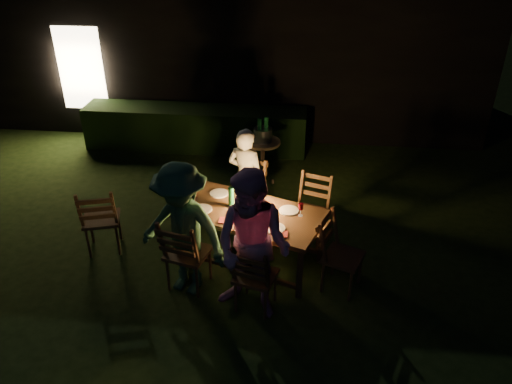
# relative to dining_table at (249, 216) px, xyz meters

# --- Properties ---
(garden_envelope) EXTENTS (40.00, 40.00, 3.20)m
(garden_envelope) POSITION_rel_dining_table_xyz_m (-0.96, 5.83, 0.88)
(garden_envelope) COLOR black
(garden_envelope) RESTS_ON ground
(dining_table) EXTENTS (2.05, 1.48, 0.77)m
(dining_table) POSITION_rel_dining_table_xyz_m (0.00, 0.00, 0.00)
(dining_table) COLOR #453117
(dining_table) RESTS_ON ground
(chair_near_left) EXTENTS (0.58, 0.61, 1.07)m
(chair_near_left) POSITION_rel_dining_table_xyz_m (-0.68, -0.58, -0.37)
(chair_near_left) COLOR #453117
(chair_near_left) RESTS_ON ground
(chair_near_right) EXTENTS (0.55, 0.57, 0.99)m
(chair_near_right) POSITION_rel_dining_table_xyz_m (0.17, -0.88, -0.40)
(chair_near_right) COLOR #453117
(chair_near_right) RESTS_ON ground
(chair_far_left) EXTENTS (0.63, 0.65, 1.04)m
(chair_far_left) POSITION_rel_dining_table_xyz_m (-0.17, 0.88, -0.38)
(chair_far_left) COLOR #453117
(chair_far_left) RESTS_ON ground
(chair_far_right) EXTENTS (0.57, 0.59, 1.00)m
(chair_far_right) POSITION_rel_dining_table_xyz_m (0.77, 0.55, -0.39)
(chair_far_right) COLOR #453117
(chair_far_right) RESTS_ON ground
(chair_end) EXTENTS (0.62, 0.60, 1.01)m
(chair_end) POSITION_rel_dining_table_xyz_m (1.16, -0.40, -0.39)
(chair_end) COLOR #453117
(chair_end) RESTS_ON ground
(chair_spare) EXTENTS (0.59, 0.61, 1.05)m
(chair_spare) POSITION_rel_dining_table_xyz_m (-1.99, 0.04, -0.38)
(chair_spare) COLOR #453117
(chair_spare) RESTS_ON ground
(person_house_side) EXTENTS (0.63, 0.52, 1.49)m
(person_house_side) POSITION_rel_dining_table_xyz_m (-0.16, 0.92, 0.05)
(person_house_side) COLOR beige
(person_house_side) RESTS_ON ground
(person_opp_right) EXTENTS (1.06, 0.94, 1.81)m
(person_opp_right) POSITION_rel_dining_table_xyz_m (0.16, -0.92, 0.21)
(person_opp_right) COLOR #CA8BB7
(person_opp_right) RESTS_ON ground
(person_opp_left) EXTENTS (1.25, 0.96, 1.71)m
(person_opp_left) POSITION_rel_dining_table_xyz_m (-0.69, -0.63, 0.16)
(person_opp_left) COLOR #2F5F3E
(person_opp_left) RESTS_ON ground
(lantern) EXTENTS (0.16, 0.16, 0.35)m
(lantern) POSITION_rel_dining_table_xyz_m (0.06, 0.03, 0.23)
(lantern) COLOR white
(lantern) RESTS_ON dining_table
(plate_far_left) EXTENTS (0.25, 0.25, 0.01)m
(plate_far_left) POSITION_rel_dining_table_xyz_m (-0.45, 0.39, 0.08)
(plate_far_left) COLOR white
(plate_far_left) RESTS_ON dining_table
(plate_near_left) EXTENTS (0.25, 0.25, 0.01)m
(plate_near_left) POSITION_rel_dining_table_xyz_m (-0.59, -0.03, 0.08)
(plate_near_left) COLOR white
(plate_near_left) RESTS_ON dining_table
(plate_far_right) EXTENTS (0.25, 0.25, 0.01)m
(plate_far_right) POSITION_rel_dining_table_xyz_m (0.50, 0.06, 0.08)
(plate_far_right) COLOR white
(plate_far_right) RESTS_ON dining_table
(plate_near_right) EXTENTS (0.25, 0.25, 0.01)m
(plate_near_right) POSITION_rel_dining_table_xyz_m (0.35, -0.36, 0.08)
(plate_near_right) COLOR white
(plate_near_right) RESTS_ON dining_table
(wineglass_a) EXTENTS (0.06, 0.06, 0.18)m
(wineglass_a) POSITION_rel_dining_table_xyz_m (-0.19, 0.36, 0.16)
(wineglass_a) COLOR #59070F
(wineglass_a) RESTS_ON dining_table
(wineglass_b) EXTENTS (0.06, 0.06, 0.18)m
(wineglass_b) POSITION_rel_dining_table_xyz_m (-0.72, 0.12, 0.16)
(wineglass_b) COLOR #59070F
(wineglass_b) RESTS_ON dining_table
(wineglass_c) EXTENTS (0.06, 0.06, 0.18)m
(wineglass_c) POSITION_rel_dining_table_xyz_m (0.19, -0.36, 0.16)
(wineglass_c) COLOR #59070F
(wineglass_c) RESTS_ON dining_table
(wineglass_d) EXTENTS (0.06, 0.06, 0.18)m
(wineglass_d) POSITION_rel_dining_table_xyz_m (0.64, -0.03, 0.16)
(wineglass_d) COLOR #59070F
(wineglass_d) RESTS_ON dining_table
(wineglass_e) EXTENTS (0.06, 0.06, 0.18)m
(wineglass_e) POSITION_rel_dining_table_xyz_m (-0.19, -0.25, 0.16)
(wineglass_e) COLOR silver
(wineglass_e) RESTS_ON dining_table
(bottle_table) EXTENTS (0.07, 0.07, 0.28)m
(bottle_table) POSITION_rel_dining_table_xyz_m (-0.24, 0.08, 0.22)
(bottle_table) COLOR #0F471E
(bottle_table) RESTS_ON dining_table
(napkin_left) EXTENTS (0.18, 0.14, 0.01)m
(napkin_left) POSITION_rel_dining_table_xyz_m (-0.25, -0.25, 0.08)
(napkin_left) COLOR red
(napkin_left) RESTS_ON dining_table
(napkin_right) EXTENTS (0.18, 0.14, 0.01)m
(napkin_right) POSITION_rel_dining_table_xyz_m (0.42, -0.46, 0.08)
(napkin_right) COLOR red
(napkin_right) RESTS_ON dining_table
(phone) EXTENTS (0.14, 0.07, 0.01)m
(phone) POSITION_rel_dining_table_xyz_m (-0.68, -0.08, 0.08)
(phone) COLOR black
(phone) RESTS_ON dining_table
(side_table) EXTENTS (0.58, 0.58, 0.78)m
(side_table) POSITION_rel_dining_table_xyz_m (-0.04, 2.15, -0.01)
(side_table) COLOR olive
(side_table) RESTS_ON ground
(ice_bucket) EXTENTS (0.30, 0.30, 0.22)m
(ice_bucket) POSITION_rel_dining_table_xyz_m (-0.04, 2.15, 0.19)
(ice_bucket) COLOR #A5A8AD
(ice_bucket) RESTS_ON side_table
(bottle_bucket_a) EXTENTS (0.07, 0.07, 0.32)m
(bottle_bucket_a) POSITION_rel_dining_table_xyz_m (-0.09, 2.11, 0.24)
(bottle_bucket_a) COLOR #0F471E
(bottle_bucket_a) RESTS_ON side_table
(bottle_bucket_b) EXTENTS (0.07, 0.07, 0.32)m
(bottle_bucket_b) POSITION_rel_dining_table_xyz_m (0.01, 2.19, 0.24)
(bottle_bucket_b) COLOR #0F471E
(bottle_bucket_b) RESTS_ON side_table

